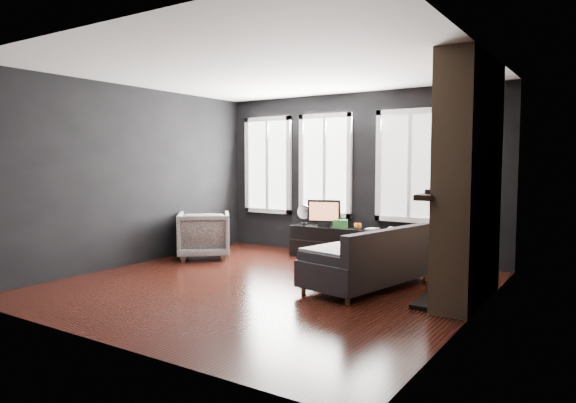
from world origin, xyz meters
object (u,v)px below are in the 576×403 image
Objects in this scene: media_console at (336,242)px; mug at (358,225)px; armchair at (204,232)px; mantel_vase at (457,181)px; sofa at (368,256)px; book at (368,222)px; monitor at (324,211)px.

mug reaches higher than media_console.
mantel_vase reaches higher than armchair.
armchair is 7.06× the size of mug.
sofa is 1.42m from mantel_vase.
media_console is 7.10× the size of mantel_vase.
armchair is 2.16m from media_console.
mug is at bearing 150.84° from mantel_vase.
mug is at bearing 165.85° from armchair.
mantel_vase is (1.65, -1.12, 0.71)m from book.
monitor reaches higher than sofa.
mug is (0.41, -0.06, 0.31)m from media_console.
mantel_vase is (2.19, -1.05, 1.08)m from media_console.
monitor is (-0.20, -0.05, 0.50)m from media_console.
media_console is (-1.24, 1.51, -0.13)m from sofa.
book reaches higher than mug.
sofa is 1.68m from mug.
armchair is at bearing -150.46° from media_console.
sofa is 15.26× the size of mug.
sofa is 3.25× the size of monitor.
media_console is 2.66m from mantel_vase.
mantel_vase is at bearing -29.16° from mug.
mantel_vase reaches higher than mug.
book is at bearing -8.81° from monitor.
media_console is at bearing 141.69° from sofa.
armchair is at bearing -162.70° from monitor.
monitor is at bearing 174.13° from armchair.
media_console is 0.54m from monitor.
mantel_vase is at bearing 140.96° from armchair.
monitor is 0.76m from book.
sofa is at bearing -53.84° from media_console.
mantel_vase reaches higher than media_console.
monitor is at bearing -170.37° from media_console.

